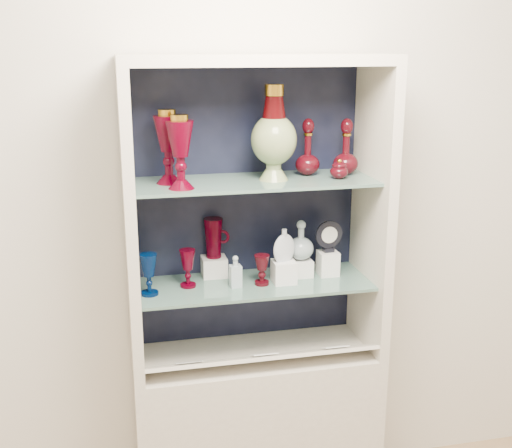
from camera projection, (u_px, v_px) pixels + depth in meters
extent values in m
cube|color=silver|center=(245.00, 187.00, 2.67)|extent=(3.50, 0.02, 2.80)
cube|color=beige|center=(256.00, 432.00, 2.74)|extent=(1.00, 0.40, 0.75)
cube|color=black|center=(246.00, 206.00, 2.66)|extent=(0.98, 0.02, 1.15)
cube|color=beige|center=(130.00, 225.00, 2.39)|extent=(0.04, 0.40, 1.15)
cube|color=beige|center=(372.00, 211.00, 2.59)|extent=(0.04, 0.40, 1.15)
cube|color=beige|center=(256.00, 60.00, 2.32)|extent=(1.00, 0.40, 0.04)
cube|color=slate|center=(255.00, 284.00, 2.58)|extent=(0.92, 0.34, 0.01)
cube|color=slate|center=(255.00, 182.00, 2.47)|extent=(0.92, 0.34, 0.01)
cube|color=beige|center=(262.00, 358.00, 2.53)|extent=(0.92, 0.17, 0.09)
cube|color=white|center=(190.00, 362.00, 2.47)|extent=(0.10, 0.06, 0.03)
cube|color=white|center=(265.00, 354.00, 2.53)|extent=(0.10, 0.06, 0.03)
cube|color=white|center=(335.00, 347.00, 2.59)|extent=(0.10, 0.06, 0.03)
cube|color=white|center=(189.00, 362.00, 2.47)|extent=(0.10, 0.06, 0.03)
cube|color=silver|center=(214.00, 266.00, 2.65)|extent=(0.10, 0.10, 0.08)
cube|color=silver|center=(284.00, 272.00, 2.57)|extent=(0.09, 0.09, 0.09)
cube|color=silver|center=(300.00, 267.00, 2.65)|extent=(0.09, 0.09, 0.07)
cube|color=silver|center=(328.00, 263.00, 2.65)|extent=(0.08, 0.08, 0.10)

